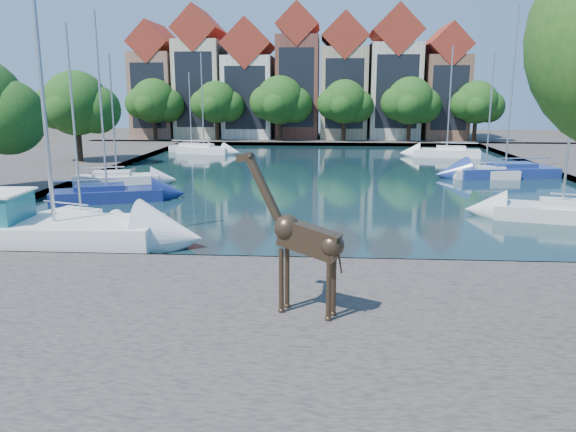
# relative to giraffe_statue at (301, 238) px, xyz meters

# --- Properties ---
(ground) EXTENTS (160.00, 160.00, 0.00)m
(ground) POSITION_rel_giraffe_statue_xyz_m (0.84, 5.48, -2.70)
(ground) COLOR #38332B
(ground) RESTS_ON ground
(water_basin) EXTENTS (38.00, 50.00, 0.08)m
(water_basin) POSITION_rel_giraffe_statue_xyz_m (0.84, 29.48, -2.66)
(water_basin) COLOR black
(water_basin) RESTS_ON ground
(near_quay) EXTENTS (50.00, 14.00, 0.50)m
(near_quay) POSITION_rel_giraffe_statue_xyz_m (0.84, -1.52, -2.45)
(near_quay) COLOR #514A46
(near_quay) RESTS_ON ground
(far_quay) EXTENTS (60.00, 16.00, 0.50)m
(far_quay) POSITION_rel_giraffe_statue_xyz_m (0.84, 61.48, -2.45)
(far_quay) COLOR #514A46
(far_quay) RESTS_ON ground
(left_quay) EXTENTS (14.00, 52.00, 0.50)m
(left_quay) POSITION_rel_giraffe_statue_xyz_m (-24.16, 29.48, -2.45)
(left_quay) COLOR #514A46
(left_quay) RESTS_ON ground
(townhouse_west_end) EXTENTS (5.44, 9.18, 14.93)m
(townhouse_west_end) POSITION_rel_giraffe_statue_xyz_m (-22.16, 61.47, 4.66)
(townhouse_west_end) COLOR #976852
(townhouse_west_end) RESTS_ON far_quay
(townhouse_west_mid) EXTENTS (5.94, 9.18, 16.79)m
(townhouse_west_mid) POSITION_rel_giraffe_statue_xyz_m (-16.16, 61.47, 5.54)
(townhouse_west_mid) COLOR beige
(townhouse_west_mid) RESTS_ON far_quay
(townhouse_west_inner) EXTENTS (6.43, 9.18, 15.15)m
(townhouse_west_inner) POSITION_rel_giraffe_statue_xyz_m (-9.66, 61.47, 4.65)
(townhouse_west_inner) COLOR white
(townhouse_west_inner) RESTS_ON far_quay
(townhouse_center) EXTENTS (5.44, 9.18, 16.93)m
(townhouse_center) POSITION_rel_giraffe_statue_xyz_m (-3.16, 61.47, 5.67)
(townhouse_center) COLOR brown
(townhouse_center) RESTS_ON far_quay
(townhouse_east_inner) EXTENTS (5.94, 9.18, 15.79)m
(townhouse_east_inner) POSITION_rel_giraffe_statue_xyz_m (2.84, 61.47, 5.04)
(townhouse_east_inner) COLOR tan
(townhouse_east_inner) RESTS_ON far_quay
(townhouse_east_mid) EXTENTS (6.43, 9.18, 16.65)m
(townhouse_east_mid) POSITION_rel_giraffe_statue_xyz_m (9.34, 61.47, 5.41)
(townhouse_east_mid) COLOR beige
(townhouse_east_mid) RESTS_ON far_quay
(townhouse_east_end) EXTENTS (5.44, 9.18, 14.43)m
(townhouse_east_end) POSITION_rel_giraffe_statue_xyz_m (15.84, 61.47, 4.41)
(townhouse_east_end) COLOR brown
(townhouse_east_end) RESTS_ON far_quay
(far_tree_far_west) EXTENTS (7.28, 5.60, 7.68)m
(far_tree_far_west) POSITION_rel_giraffe_statue_xyz_m (-21.05, 55.98, 2.49)
(far_tree_far_west) COLOR #332114
(far_tree_far_west) RESTS_ON far_quay
(far_tree_west) EXTENTS (6.76, 5.20, 7.36)m
(far_tree_west) POSITION_rel_giraffe_statue_xyz_m (-13.06, 55.98, 2.38)
(far_tree_west) COLOR #332114
(far_tree_west) RESTS_ON far_quay
(far_tree_mid_west) EXTENTS (7.80, 6.00, 8.00)m
(far_tree_mid_west) POSITION_rel_giraffe_statue_xyz_m (-5.05, 55.98, 2.60)
(far_tree_mid_west) COLOR #332114
(far_tree_mid_west) RESTS_ON far_quay
(far_tree_mid_east) EXTENTS (7.02, 5.40, 7.52)m
(far_tree_mid_east) POSITION_rel_giraffe_statue_xyz_m (2.94, 55.98, 2.43)
(far_tree_mid_east) COLOR #332114
(far_tree_mid_east) RESTS_ON far_quay
(far_tree_east) EXTENTS (7.54, 5.80, 7.84)m
(far_tree_east) POSITION_rel_giraffe_statue_xyz_m (10.95, 55.98, 2.54)
(far_tree_east) COLOR #332114
(far_tree_east) RESTS_ON far_quay
(far_tree_far_east) EXTENTS (6.76, 5.20, 7.36)m
(far_tree_far_east) POSITION_rel_giraffe_statue_xyz_m (18.94, 55.98, 2.38)
(far_tree_far_east) COLOR #332114
(far_tree_far_east) RESTS_ON far_quay
(side_tree_left_far) EXTENTS (7.28, 5.60, 7.88)m
(side_tree_left_far) POSITION_rel_giraffe_statue_xyz_m (-21.05, 33.48, 2.69)
(side_tree_left_far) COLOR #332114
(side_tree_left_far) RESTS_ON left_quay
(giraffe_statue) EXTENTS (3.03, 1.40, 4.47)m
(giraffe_statue) POSITION_rel_giraffe_statue_xyz_m (0.00, 0.00, 0.00)
(giraffe_statue) COLOR #392A1C
(giraffe_statue) RESTS_ON near_quay
(motorsailer) EXTENTS (11.51, 3.82, 12.09)m
(motorsailer) POSITION_rel_giraffe_statue_xyz_m (-12.54, 7.47, -1.69)
(motorsailer) COLOR white
(motorsailer) RESTS_ON water_basin
(sailboat_left_a) EXTENTS (5.31, 3.30, 9.55)m
(sailboat_left_a) POSITION_rel_giraffe_statue_xyz_m (-11.16, 10.91, -2.10)
(sailboat_left_a) COLOR white
(sailboat_left_a) RESTS_ON water_basin
(sailboat_left_b) EXTENTS (6.88, 4.28, 11.06)m
(sailboat_left_b) POSITION_rel_giraffe_statue_xyz_m (-12.56, 17.77, -2.05)
(sailboat_left_b) COLOR navy
(sailboat_left_b) RESTS_ON water_basin
(sailboat_left_c) EXTENTS (6.09, 3.54, 9.03)m
(sailboat_left_c) POSITION_rel_giraffe_statue_xyz_m (-14.16, 23.69, -2.08)
(sailboat_left_c) COLOR silver
(sailboat_left_c) RESTS_ON water_basin
(sailboat_left_d) EXTENTS (5.92, 3.14, 10.35)m
(sailboat_left_d) POSITION_rel_giraffe_statue_xyz_m (-12.33, 44.16, -2.05)
(sailboat_left_d) COLOR white
(sailboat_left_d) RESTS_ON water_basin
(sailboat_left_e) EXTENTS (4.83, 1.97, 8.51)m
(sailboat_left_e) POSITION_rel_giraffe_statue_xyz_m (-14.16, 46.24, -2.11)
(sailboat_left_e) COLOR silver
(sailboat_left_e) RESTS_ON water_basin
(sailboat_right_a) EXTENTS (7.00, 3.99, 11.23)m
(sailboat_right_a) POSITION_rel_giraffe_statue_xyz_m (12.84, 14.28, -2.03)
(sailboat_right_a) COLOR silver
(sailboat_right_a) RESTS_ON water_basin
(sailboat_right_b) EXTENTS (8.08, 3.97, 12.74)m
(sailboat_right_b) POSITION_rel_giraffe_statue_xyz_m (14.56, 29.33, -2.01)
(sailboat_right_b) COLOR navy
(sailboat_right_b) RESTS_ON water_basin
(sailboat_right_c) EXTENTS (4.84, 1.80, 9.36)m
(sailboat_right_c) POSITION_rel_giraffe_statue_xyz_m (12.84, 28.53, -2.09)
(sailboat_right_c) COLOR beige
(sailboat_right_c) RESTS_ON water_basin
(sailboat_right_d) EXTENTS (6.76, 3.32, 10.84)m
(sailboat_right_d) POSITION_rel_giraffe_statue_xyz_m (12.84, 42.81, -2.02)
(sailboat_right_d) COLOR white
(sailboat_right_d) RESTS_ON water_basin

